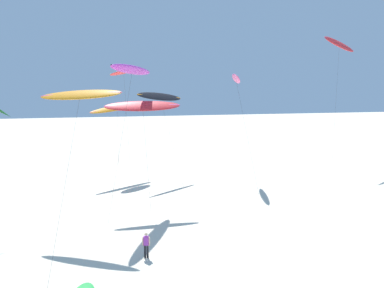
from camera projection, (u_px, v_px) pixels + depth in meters
flying_kite_0 at (339, 44)px, 53.68m from camera, size 6.55×6.18×18.18m
flying_kite_1 at (236, 79)px, 44.61m from camera, size 2.76×10.39×12.63m
flying_kite_2 at (132, 70)px, 33.73m from camera, size 5.12×8.17×13.02m
flying_kite_3 at (143, 106)px, 34.92m from camera, size 6.98×3.47×9.82m
flying_kite_4 at (160, 97)px, 45.82m from camera, size 6.30×7.29×10.64m
flying_kite_5 at (117, 108)px, 46.28m from camera, size 7.09×8.52×9.31m
flying_kite_6 at (124, 72)px, 47.85m from camera, size 4.21×5.92×13.57m
flying_kite_7 at (80, 95)px, 29.01m from camera, size 6.59×12.06×10.98m
person_near_left at (146, 244)px, 24.85m from camera, size 0.49×0.28×1.70m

